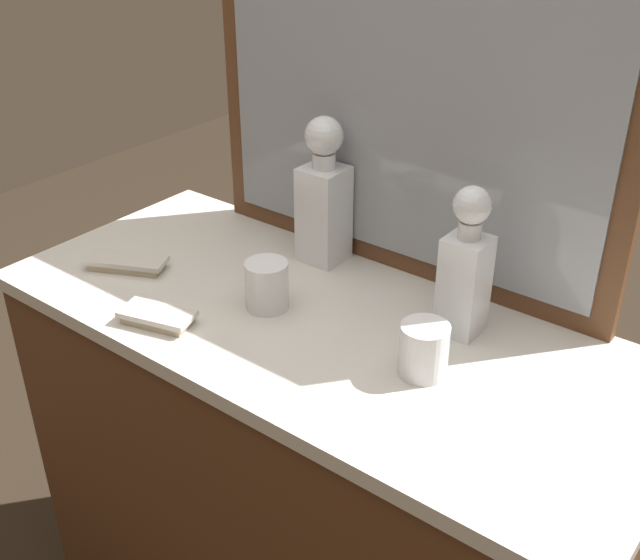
{
  "coord_description": "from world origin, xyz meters",
  "views": [
    {
      "loc": [
        0.72,
        -0.92,
        1.65
      ],
      "look_at": [
        0.0,
        0.0,
        0.99
      ],
      "focal_mm": 43.39,
      "sensor_mm": 36.0,
      "label": 1
    }
  ],
  "objects_px": {
    "crystal_tumbler_front": "(424,352)",
    "silver_brush_right": "(158,317)",
    "crystal_decanter_far_left": "(465,276)",
    "crystal_tumbler_right": "(267,287)",
    "silver_brush_far_right": "(126,263)",
    "crystal_decanter_front": "(324,205)"
  },
  "relations": [
    {
      "from": "crystal_decanter_front",
      "to": "crystal_tumbler_right",
      "type": "bearing_deg",
      "value": -80.85
    },
    {
      "from": "crystal_tumbler_right",
      "to": "silver_brush_far_right",
      "type": "relative_size",
      "value": 0.53
    },
    {
      "from": "crystal_decanter_front",
      "to": "crystal_decanter_far_left",
      "type": "bearing_deg",
      "value": -10.65
    },
    {
      "from": "crystal_decanter_far_left",
      "to": "crystal_decanter_front",
      "type": "relative_size",
      "value": 0.9
    },
    {
      "from": "silver_brush_far_right",
      "to": "silver_brush_right",
      "type": "relative_size",
      "value": 1.18
    },
    {
      "from": "silver_brush_far_right",
      "to": "crystal_decanter_front",
      "type": "bearing_deg",
      "value": 44.26
    },
    {
      "from": "crystal_tumbler_right",
      "to": "silver_brush_far_right",
      "type": "distance_m",
      "value": 0.33
    },
    {
      "from": "crystal_tumbler_front",
      "to": "silver_brush_far_right",
      "type": "distance_m",
      "value": 0.65
    },
    {
      "from": "crystal_tumbler_front",
      "to": "silver_brush_right",
      "type": "distance_m",
      "value": 0.47
    },
    {
      "from": "crystal_decanter_front",
      "to": "crystal_tumbler_front",
      "type": "bearing_deg",
      "value": -30.39
    },
    {
      "from": "crystal_tumbler_front",
      "to": "silver_brush_far_right",
      "type": "bearing_deg",
      "value": -174.48
    },
    {
      "from": "crystal_tumbler_front",
      "to": "silver_brush_right",
      "type": "bearing_deg",
      "value": -160.18
    },
    {
      "from": "silver_brush_right",
      "to": "crystal_tumbler_right",
      "type": "bearing_deg",
      "value": 54.25
    },
    {
      "from": "crystal_tumbler_front",
      "to": "silver_brush_right",
      "type": "relative_size",
      "value": 0.61
    },
    {
      "from": "crystal_decanter_far_left",
      "to": "silver_brush_right",
      "type": "height_order",
      "value": "crystal_decanter_far_left"
    },
    {
      "from": "crystal_decanter_front",
      "to": "silver_brush_far_right",
      "type": "distance_m",
      "value": 0.41
    },
    {
      "from": "crystal_decanter_far_left",
      "to": "silver_brush_far_right",
      "type": "relative_size",
      "value": 1.57
    },
    {
      "from": "crystal_tumbler_right",
      "to": "crystal_tumbler_front",
      "type": "height_order",
      "value": "crystal_tumbler_right"
    },
    {
      "from": "crystal_decanter_front",
      "to": "crystal_tumbler_right",
      "type": "height_order",
      "value": "crystal_decanter_front"
    },
    {
      "from": "crystal_tumbler_right",
      "to": "silver_brush_right",
      "type": "bearing_deg",
      "value": -125.75
    },
    {
      "from": "crystal_decanter_front",
      "to": "silver_brush_far_right",
      "type": "bearing_deg",
      "value": -135.74
    },
    {
      "from": "crystal_tumbler_right",
      "to": "silver_brush_right",
      "type": "distance_m",
      "value": 0.2
    }
  ]
}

